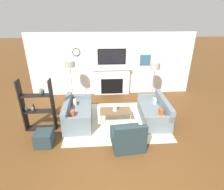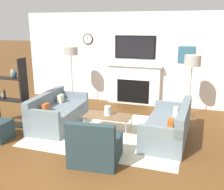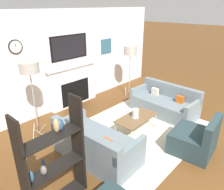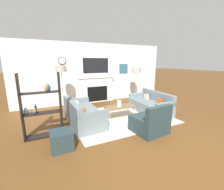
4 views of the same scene
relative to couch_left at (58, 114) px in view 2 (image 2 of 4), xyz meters
name	(u,v)px [view 2 (image 2 of 4)]	position (x,y,z in m)	size (l,w,h in m)	color
ground_plane	(67,183)	(1.30, -2.07, -0.29)	(60.00, 60.00, 0.00)	brown
fireplace_wall	(135,64)	(1.30, 2.38, 0.93)	(7.12, 0.28, 2.70)	white
area_rug	(109,132)	(1.30, 0.00, -0.28)	(3.23, 2.58, 0.01)	beige
couch_left	(58,114)	(0.00, 0.00, 0.00)	(0.91, 1.72, 0.77)	slate
couch_right	(169,127)	(2.62, 0.00, -0.01)	(0.90, 1.79, 0.77)	slate
armchair	(95,147)	(1.49, -1.33, -0.01)	(0.90, 0.87, 0.81)	#25373B
coffee_table	(108,116)	(1.28, -0.02, 0.09)	(1.04, 0.54, 0.40)	brown
hurricane_candle	(108,111)	(1.26, 0.00, 0.20)	(0.17, 0.17, 0.20)	silver
floor_lamp_left	(71,52)	(-0.35, 1.51, 1.31)	(0.39, 0.39, 1.74)	#9E998E
floor_lamp_right	(193,61)	(2.96, 1.51, 1.18)	(0.40, 0.40, 1.63)	#9E998E
shelf_unit	(9,93)	(-1.10, -0.31, 0.51)	(0.93, 0.28, 1.63)	black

